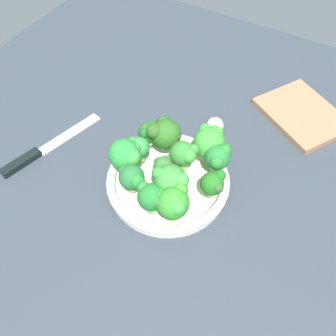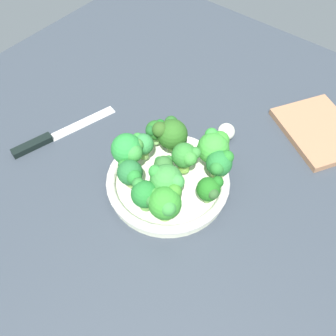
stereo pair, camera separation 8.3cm
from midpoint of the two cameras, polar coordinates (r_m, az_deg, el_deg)
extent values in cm
cube|color=#343C45|center=(91.59, 2.45, -1.09)|extent=(130.00, 130.00, 2.50)
cylinder|color=silver|center=(87.39, 2.71, -2.51)|extent=(25.17, 25.17, 1.58)
torus|color=silver|center=(85.98, 2.75, -1.82)|extent=(26.22, 26.22, 1.93)
cylinder|color=#88BD5C|center=(87.76, -0.72, 2.03)|extent=(2.19, 2.19, 2.45)
sphere|color=#338741|center=(85.73, -0.74, 3.20)|extent=(4.53, 4.53, 4.53)
sphere|color=#328A34|center=(85.92, -1.51, 3.99)|extent=(2.48, 2.48, 2.48)
sphere|color=#408D37|center=(84.41, -1.55, 3.09)|extent=(1.94, 1.94, 1.94)
cylinder|color=#89C34C|center=(85.64, 4.98, 0.27)|extent=(2.52, 2.52, 2.80)
sphere|color=#307C2F|center=(83.26, 5.13, 1.61)|extent=(5.25, 5.25, 5.25)
sphere|color=#3A8C35|center=(81.80, 5.96, 1.14)|extent=(3.04, 3.04, 3.04)
sphere|color=#347D34|center=(82.76, 6.70, 1.95)|extent=(2.44, 2.44, 2.44)
cylinder|color=#84B24E|center=(81.43, 2.69, -3.42)|extent=(2.47, 2.47, 2.67)
sphere|color=#388538|center=(78.63, 2.79, -1.96)|extent=(6.55, 6.55, 6.55)
sphere|color=green|center=(77.15, 4.28, -2.13)|extent=(3.12, 3.12, 3.12)
sphere|color=#2F8532|center=(77.67, 1.24, -0.69)|extent=(2.65, 2.65, 2.65)
cylinder|color=#93CC58|center=(84.83, 2.18, -0.75)|extent=(2.31, 2.31, 1.77)
sphere|color=#326A2F|center=(83.10, 2.22, 0.18)|extent=(4.05, 4.05, 4.05)
sphere|color=#27762E|center=(83.40, 1.62, 0.79)|extent=(1.99, 1.99, 1.99)
sphere|color=#30752F|center=(83.70, 2.91, 0.93)|extent=(2.00, 2.00, 2.00)
cylinder|color=#89C057|center=(78.84, 2.58, -6.43)|extent=(2.72, 2.72, 2.30)
sphere|color=#328A2A|center=(76.13, 2.66, -5.13)|extent=(6.37, 6.37, 6.37)
sphere|color=#388631|center=(76.44, 1.21, -4.01)|extent=(2.81, 2.81, 2.81)
sphere|color=#398427|center=(76.34, 3.98, -3.47)|extent=(2.95, 2.95, 2.95)
sphere|color=#378A38|center=(74.30, 3.21, -5.81)|extent=(3.10, 3.10, 3.10)
cylinder|color=#9CCE67|center=(83.10, -2.39, -2.01)|extent=(1.87, 1.87, 2.30)
sphere|color=#246A32|center=(80.84, -2.45, -0.82)|extent=(5.19, 5.19, 5.19)
sphere|color=#24792C|center=(79.22, -1.81, -1.46)|extent=(3.11, 3.11, 3.11)
sphere|color=#236E27|center=(81.38, -3.39, 0.25)|extent=(2.20, 2.20, 2.20)
cylinder|color=#93CA69|center=(82.01, 8.44, -4.13)|extent=(1.94, 1.94, 1.80)
sphere|color=#1F681C|center=(80.02, 8.64, -3.13)|extent=(4.79, 4.79, 4.79)
sphere|color=#1C651C|center=(80.09, 9.89, -2.13)|extent=(2.38, 2.38, 2.38)
sphere|color=#2C5627|center=(78.60, 9.34, -3.78)|extent=(2.19, 2.19, 2.19)
cylinder|color=#9ECA6A|center=(85.77, 9.72, -0.71)|extent=(2.64, 2.64, 2.17)
sphere|color=#237230|center=(83.57, 9.98, 0.49)|extent=(5.44, 5.44, 5.44)
sphere|color=#257727|center=(83.08, 11.10, 1.34)|extent=(2.81, 2.81, 2.81)
sphere|color=#27732C|center=(81.84, 9.75, -0.22)|extent=(2.93, 2.93, 2.93)
cylinder|color=#86C859|center=(89.85, 3.23, 3.20)|extent=(2.67, 2.67, 1.92)
sphere|color=#2A601E|center=(87.55, 3.32, 4.57)|extent=(6.66, 6.66, 6.66)
sphere|color=#2D561D|center=(85.95, 1.62, 5.23)|extent=(3.40, 3.40, 3.40)
sphere|color=#255C22|center=(88.36, 3.14, 6.22)|extent=(2.95, 2.95, 2.95)
cylinder|color=#8FC86C|center=(88.10, 8.85, 1.22)|extent=(2.55, 2.55, 1.96)
sphere|color=green|center=(85.71, 9.10, 2.58)|extent=(6.77, 6.77, 6.77)
sphere|color=green|center=(86.01, 8.87, 4.49)|extent=(2.85, 2.85, 2.85)
sphere|color=green|center=(86.36, 10.03, 3.67)|extent=(3.98, 3.98, 3.98)
cylinder|color=#79C258|center=(79.84, -0.23, -5.09)|extent=(2.29, 2.29, 2.49)
sphere|color=#21732B|center=(77.38, -0.23, -3.87)|extent=(5.34, 5.34, 5.34)
sphere|color=#2C7830|center=(77.50, -1.15, -2.41)|extent=(2.45, 2.45, 2.45)
sphere|color=#2C6C2C|center=(75.87, 0.75, -4.74)|extent=(2.34, 2.34, 2.34)
cylinder|color=#7CB84F|center=(86.28, -2.89, 0.96)|extent=(1.91, 1.91, 2.78)
sphere|color=#288A37|center=(83.59, -2.98, 2.50)|extent=(6.58, 6.58, 6.58)
sphere|color=#2E8A3A|center=(84.44, -3.47, 3.67)|extent=(2.77, 2.77, 2.77)
sphere|color=#3A8234|center=(83.31, -1.56, 3.06)|extent=(2.79, 2.79, 2.79)
sphere|color=#368C38|center=(82.23, -2.04, 1.96)|extent=(3.91, 3.91, 3.91)
cylinder|color=#94D474|center=(90.66, 0.88, 4.02)|extent=(1.83, 1.83, 2.23)
sphere|color=#256922|center=(88.80, 0.90, 5.13)|extent=(4.41, 4.41, 4.41)
sphere|color=#1B6920|center=(88.97, 1.59, 5.96)|extent=(2.31, 2.31, 2.31)
sphere|color=#1C5A23|center=(87.61, 0.35, 5.07)|extent=(2.50, 2.50, 2.50)
cube|color=silver|center=(101.62, -9.52, 6.10)|extent=(6.91, 17.09, 0.40)
cube|color=black|center=(98.38, -16.23, 2.93)|extent=(4.61, 9.84, 1.50)
cube|color=#A07150|center=(105.60, 22.58, 4.71)|extent=(25.55, 24.05, 1.60)
sphere|color=#E6ECCF|center=(97.29, 10.58, 4.88)|extent=(4.06, 4.06, 4.06)
camera|label=1|loc=(0.04, -87.13, 3.58)|focal=43.58mm
camera|label=2|loc=(0.04, 92.87, -3.58)|focal=43.58mm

